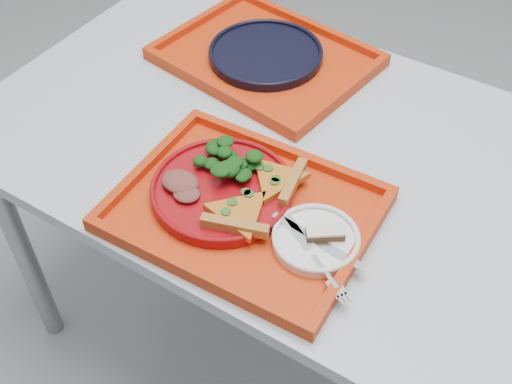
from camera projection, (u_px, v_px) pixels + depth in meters
ground at (326, 362)px, 1.78m from camera, size 10.00×10.00×0.00m
table at (353, 197)px, 1.29m from camera, size 1.60×0.80×0.75m
tray_main at (245, 212)px, 1.16m from camera, size 0.46×0.37×0.01m
tray_far at (266, 60)px, 1.48m from camera, size 0.50×0.41×0.01m
dinner_plate at (222, 191)px, 1.17m from camera, size 0.26×0.26×0.02m
side_plate at (316, 241)px, 1.09m from camera, size 0.15×0.15×0.01m
navy_plate at (266, 55)px, 1.47m from camera, size 0.26×0.26×0.02m
pizza_slice_a at (240, 212)px, 1.11m from camera, size 0.15×0.16×0.02m
pizza_slice_b at (276, 177)px, 1.17m from camera, size 0.15×0.13×0.02m
salad_heap at (228, 158)px, 1.18m from camera, size 0.10×0.09×0.05m
meat_portion at (180, 182)px, 1.16m from camera, size 0.07×0.06×0.02m
dessert_bar at (325, 233)px, 1.09m from camera, size 0.07×0.06×0.02m
knife at (317, 241)px, 1.08m from camera, size 0.19×0.04×0.01m
fork at (313, 254)px, 1.06m from camera, size 0.17×0.11×0.01m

